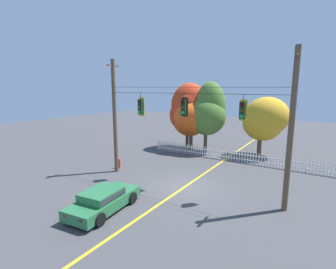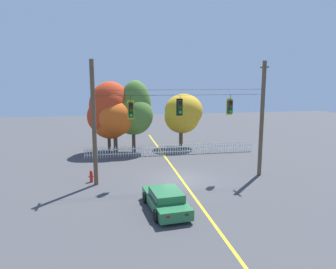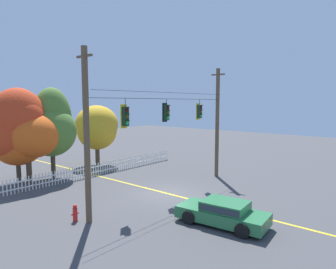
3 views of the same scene
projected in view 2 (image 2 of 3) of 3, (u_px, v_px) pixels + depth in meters
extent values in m
plane|color=#424244|center=(181.00, 179.00, 22.63)|extent=(80.00, 80.00, 0.00)
cube|color=gold|center=(181.00, 179.00, 22.63)|extent=(0.16, 36.00, 0.01)
cylinder|color=brown|center=(94.00, 124.00, 20.86)|extent=(0.28, 0.28, 8.18)
cylinder|color=brown|center=(262.00, 120.00, 22.96)|extent=(0.28, 0.28, 8.18)
cube|color=brown|center=(92.00, 66.00, 20.22)|extent=(0.10, 1.10, 0.10)
cube|color=brown|center=(265.00, 67.00, 22.32)|extent=(0.10, 1.10, 0.10)
cylinder|color=black|center=(182.00, 95.00, 21.59)|extent=(11.46, 0.02, 0.02)
cylinder|color=black|center=(183.00, 90.00, 21.29)|extent=(11.46, 0.02, 0.02)
cylinder|color=black|center=(131.00, 99.00, 21.01)|extent=(0.03, 0.03, 0.43)
cube|color=yellow|center=(131.00, 110.00, 21.27)|extent=(0.43, 0.02, 1.25)
cube|color=black|center=(131.00, 110.00, 21.14)|extent=(0.30, 0.24, 1.01)
cylinder|color=#410706|center=(131.00, 105.00, 20.95)|extent=(0.20, 0.03, 0.20)
cube|color=black|center=(131.00, 103.00, 20.89)|extent=(0.22, 0.12, 0.06)
cylinder|color=#463B09|center=(131.00, 110.00, 21.01)|extent=(0.20, 0.03, 0.20)
cube|color=black|center=(131.00, 108.00, 20.95)|extent=(0.22, 0.12, 0.06)
cylinder|color=green|center=(131.00, 115.00, 21.07)|extent=(0.20, 0.03, 0.20)
cube|color=black|center=(131.00, 114.00, 21.00)|extent=(0.22, 0.12, 0.06)
cylinder|color=black|center=(180.00, 98.00, 21.60)|extent=(0.03, 0.03, 0.35)
cube|color=black|center=(180.00, 107.00, 21.84)|extent=(0.43, 0.02, 1.15)
cube|color=black|center=(180.00, 107.00, 21.71)|extent=(0.30, 0.24, 0.93)
cylinder|color=#410706|center=(180.00, 103.00, 21.53)|extent=(0.20, 0.03, 0.20)
cube|color=black|center=(181.00, 101.00, 21.46)|extent=(0.22, 0.12, 0.06)
cylinder|color=#463B09|center=(180.00, 107.00, 21.58)|extent=(0.20, 0.03, 0.20)
cube|color=black|center=(181.00, 106.00, 21.52)|extent=(0.22, 0.12, 0.06)
cylinder|color=green|center=(180.00, 112.00, 21.63)|extent=(0.20, 0.03, 0.20)
cube|color=black|center=(181.00, 110.00, 21.57)|extent=(0.22, 0.12, 0.06)
cylinder|color=black|center=(230.00, 97.00, 22.24)|extent=(0.03, 0.03, 0.38)
cube|color=yellow|center=(229.00, 107.00, 22.48)|extent=(0.43, 0.02, 1.14)
cube|color=#1E3323|center=(230.00, 107.00, 22.36)|extent=(0.30, 0.24, 0.92)
cylinder|color=#410706|center=(231.00, 103.00, 22.17)|extent=(0.20, 0.03, 0.20)
cube|color=#1E3323|center=(231.00, 101.00, 22.11)|extent=(0.22, 0.12, 0.06)
cylinder|color=#463B09|center=(231.00, 107.00, 22.22)|extent=(0.20, 0.03, 0.20)
cube|color=#1E3323|center=(231.00, 105.00, 22.16)|extent=(0.22, 0.12, 0.06)
cylinder|color=green|center=(231.00, 111.00, 22.28)|extent=(0.20, 0.03, 0.20)
cube|color=#1E3323|center=(231.00, 110.00, 22.21)|extent=(0.22, 0.12, 0.06)
cube|color=white|center=(84.00, 153.00, 28.28)|extent=(0.06, 0.04, 0.98)
cube|color=white|center=(87.00, 153.00, 28.32)|extent=(0.06, 0.04, 0.98)
cube|color=white|center=(90.00, 153.00, 28.36)|extent=(0.06, 0.04, 0.98)
cube|color=white|center=(92.00, 153.00, 28.40)|extent=(0.06, 0.04, 0.98)
cube|color=white|center=(95.00, 153.00, 28.44)|extent=(0.06, 0.04, 0.98)
cube|color=white|center=(98.00, 153.00, 28.48)|extent=(0.06, 0.04, 0.98)
cube|color=white|center=(100.00, 153.00, 28.53)|extent=(0.06, 0.04, 0.98)
cube|color=white|center=(103.00, 152.00, 28.57)|extent=(0.06, 0.04, 0.98)
cube|color=white|center=(105.00, 152.00, 28.61)|extent=(0.06, 0.04, 0.98)
cube|color=white|center=(108.00, 152.00, 28.65)|extent=(0.06, 0.04, 0.98)
cube|color=white|center=(111.00, 152.00, 28.69)|extent=(0.06, 0.04, 0.98)
cube|color=white|center=(113.00, 152.00, 28.73)|extent=(0.06, 0.04, 0.98)
cube|color=white|center=(116.00, 152.00, 28.77)|extent=(0.06, 0.04, 0.98)
cube|color=white|center=(118.00, 152.00, 28.81)|extent=(0.06, 0.04, 0.98)
cube|color=white|center=(121.00, 152.00, 28.85)|extent=(0.06, 0.04, 0.98)
cube|color=white|center=(123.00, 152.00, 28.89)|extent=(0.06, 0.04, 0.98)
cube|color=white|center=(126.00, 152.00, 28.93)|extent=(0.06, 0.04, 0.98)
cube|color=white|center=(128.00, 151.00, 28.97)|extent=(0.06, 0.04, 0.98)
cube|color=white|center=(131.00, 151.00, 29.01)|extent=(0.06, 0.04, 0.98)
cube|color=white|center=(134.00, 151.00, 29.05)|extent=(0.06, 0.04, 0.98)
cube|color=white|center=(136.00, 151.00, 29.10)|extent=(0.06, 0.04, 0.98)
cube|color=white|center=(139.00, 151.00, 29.14)|extent=(0.06, 0.04, 0.98)
cube|color=white|center=(141.00, 151.00, 29.18)|extent=(0.06, 0.04, 0.98)
cube|color=white|center=(144.00, 151.00, 29.22)|extent=(0.06, 0.04, 0.98)
cube|color=white|center=(146.00, 151.00, 29.26)|extent=(0.06, 0.04, 0.98)
cube|color=white|center=(148.00, 151.00, 29.30)|extent=(0.06, 0.04, 0.98)
cube|color=white|center=(151.00, 150.00, 29.34)|extent=(0.06, 0.04, 0.98)
cube|color=white|center=(153.00, 150.00, 29.38)|extent=(0.06, 0.04, 0.98)
cube|color=white|center=(156.00, 150.00, 29.42)|extent=(0.06, 0.04, 0.98)
cube|color=white|center=(158.00, 150.00, 29.46)|extent=(0.06, 0.04, 0.98)
cube|color=white|center=(161.00, 150.00, 29.50)|extent=(0.06, 0.04, 0.98)
cube|color=white|center=(163.00, 150.00, 29.54)|extent=(0.06, 0.04, 0.98)
cube|color=white|center=(166.00, 150.00, 29.58)|extent=(0.06, 0.04, 0.98)
cube|color=white|center=(168.00, 150.00, 29.62)|extent=(0.06, 0.04, 0.98)
cube|color=white|center=(171.00, 150.00, 29.67)|extent=(0.06, 0.04, 0.98)
cube|color=white|center=(173.00, 150.00, 29.71)|extent=(0.06, 0.04, 0.98)
cube|color=white|center=(175.00, 149.00, 29.75)|extent=(0.06, 0.04, 0.98)
cube|color=white|center=(178.00, 149.00, 29.79)|extent=(0.06, 0.04, 0.98)
cube|color=white|center=(180.00, 149.00, 29.83)|extent=(0.06, 0.04, 0.98)
cube|color=white|center=(182.00, 149.00, 29.87)|extent=(0.06, 0.04, 0.98)
cube|color=white|center=(185.00, 149.00, 29.91)|extent=(0.06, 0.04, 0.98)
cube|color=white|center=(187.00, 149.00, 29.95)|extent=(0.06, 0.04, 0.98)
cube|color=white|center=(190.00, 149.00, 29.99)|extent=(0.06, 0.04, 0.98)
cube|color=white|center=(192.00, 149.00, 30.03)|extent=(0.06, 0.04, 0.98)
cube|color=white|center=(194.00, 149.00, 30.07)|extent=(0.06, 0.04, 0.98)
cube|color=white|center=(197.00, 149.00, 30.11)|extent=(0.06, 0.04, 0.98)
cube|color=white|center=(199.00, 148.00, 30.15)|extent=(0.06, 0.04, 0.98)
cube|color=white|center=(201.00, 148.00, 30.19)|extent=(0.06, 0.04, 0.98)
cube|color=white|center=(204.00, 148.00, 30.24)|extent=(0.06, 0.04, 0.98)
cube|color=white|center=(206.00, 148.00, 30.28)|extent=(0.06, 0.04, 0.98)
cube|color=white|center=(208.00, 148.00, 30.32)|extent=(0.06, 0.04, 0.98)
cube|color=white|center=(211.00, 148.00, 30.36)|extent=(0.06, 0.04, 0.98)
cube|color=white|center=(213.00, 148.00, 30.40)|extent=(0.06, 0.04, 0.98)
cube|color=white|center=(215.00, 148.00, 30.44)|extent=(0.06, 0.04, 0.98)
cube|color=white|center=(218.00, 148.00, 30.48)|extent=(0.06, 0.04, 0.98)
cube|color=white|center=(220.00, 148.00, 30.52)|extent=(0.06, 0.04, 0.98)
cube|color=white|center=(222.00, 148.00, 30.56)|extent=(0.06, 0.04, 0.98)
cube|color=white|center=(224.00, 147.00, 30.60)|extent=(0.06, 0.04, 0.98)
cube|color=white|center=(227.00, 147.00, 30.64)|extent=(0.06, 0.04, 0.98)
cube|color=white|center=(229.00, 147.00, 30.68)|extent=(0.06, 0.04, 0.98)
cube|color=white|center=(231.00, 147.00, 30.72)|extent=(0.06, 0.04, 0.98)
cube|color=white|center=(233.00, 147.00, 30.76)|extent=(0.06, 0.04, 0.98)
cube|color=white|center=(236.00, 147.00, 30.81)|extent=(0.06, 0.04, 0.98)
cube|color=white|center=(238.00, 147.00, 30.85)|extent=(0.06, 0.04, 0.98)
cube|color=white|center=(240.00, 147.00, 30.89)|extent=(0.06, 0.04, 0.98)
cube|color=white|center=(242.00, 147.00, 30.93)|extent=(0.06, 0.04, 0.98)
cube|color=white|center=(245.00, 147.00, 30.97)|extent=(0.06, 0.04, 0.98)
cube|color=white|center=(247.00, 147.00, 31.01)|extent=(0.06, 0.04, 0.98)
cube|color=white|center=(249.00, 146.00, 31.05)|extent=(0.06, 0.04, 0.98)
cube|color=white|center=(251.00, 146.00, 31.09)|extent=(0.06, 0.04, 0.98)
cube|color=white|center=(172.00, 152.00, 29.75)|extent=(15.61, 0.03, 0.08)
cube|color=white|center=(172.00, 147.00, 29.68)|extent=(15.61, 0.03, 0.08)
cylinder|color=#473828|center=(109.00, 139.00, 30.73)|extent=(0.31, 0.31, 2.54)
ellipsoid|color=red|center=(104.00, 117.00, 30.45)|extent=(3.20, 3.08, 3.29)
ellipsoid|color=red|center=(110.00, 106.00, 30.29)|extent=(3.92, 3.23, 4.59)
ellipsoid|color=red|center=(112.00, 106.00, 30.06)|extent=(3.10, 2.99, 3.39)
cylinder|color=brown|center=(116.00, 142.00, 30.60)|extent=(0.37, 0.37, 1.98)
ellipsoid|color=#DB5619|center=(111.00, 121.00, 30.63)|extent=(3.60, 3.16, 3.35)
ellipsoid|color=#DB5619|center=(118.00, 118.00, 29.92)|extent=(3.78, 3.48, 3.15)
cylinder|color=#473828|center=(134.00, 139.00, 30.63)|extent=(0.33, 0.33, 2.52)
ellipsoid|color=#4C752D|center=(134.00, 115.00, 30.31)|extent=(3.66, 3.24, 3.67)
ellipsoid|color=#4C752D|center=(135.00, 106.00, 30.44)|extent=(2.95, 2.47, 4.73)
cylinder|color=brown|center=(181.00, 137.00, 32.59)|extent=(0.38, 0.38, 2.23)
ellipsoid|color=gold|center=(182.00, 117.00, 32.39)|extent=(3.53, 3.38, 3.31)
ellipsoid|color=gold|center=(184.00, 111.00, 32.66)|extent=(3.85, 3.73, 3.44)
cube|color=#286B3D|center=(166.00, 202.00, 17.37)|extent=(2.11, 4.32, 0.55)
cube|color=#286B3D|center=(166.00, 194.00, 17.15)|extent=(1.69, 2.14, 0.42)
cube|color=#232D38|center=(166.00, 194.00, 17.15)|extent=(1.72, 2.06, 0.27)
cylinder|color=black|center=(145.00, 197.00, 18.39)|extent=(0.24, 0.65, 0.64)
cylinder|color=black|center=(174.00, 194.00, 18.86)|extent=(0.24, 0.65, 0.64)
cylinder|color=black|center=(156.00, 216.00, 15.94)|extent=(0.24, 0.65, 0.64)
cylinder|color=black|center=(189.00, 212.00, 16.41)|extent=(0.24, 0.65, 0.64)
cube|color=white|center=(149.00, 188.00, 19.18)|extent=(0.20, 0.06, 0.10)
cube|color=white|center=(164.00, 187.00, 19.44)|extent=(0.20, 0.06, 0.10)
cube|color=red|center=(168.00, 217.00, 15.27)|extent=(0.20, 0.06, 0.10)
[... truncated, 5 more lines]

